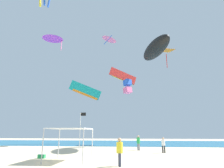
% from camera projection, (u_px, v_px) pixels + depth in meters
% --- Properties ---
extents(ground, '(110.00, 110.00, 0.10)m').
position_uv_depth(ground, '(98.00, 162.00, 14.18)').
color(ground, beige).
extents(ocean_strip, '(110.00, 22.93, 0.03)m').
position_uv_depth(ocean_strip, '(121.00, 143.00, 40.01)').
color(ocean_strip, '#1E6B93').
rests_on(ocean_strip, ground).
extents(canopy_tent, '(2.93, 3.05, 2.38)m').
position_uv_depth(canopy_tent, '(70.00, 130.00, 14.76)').
color(canopy_tent, '#B2B2B7').
rests_on(canopy_tent, ground).
extents(person_near_tent, '(0.41, 0.42, 1.74)m').
position_uv_depth(person_near_tent, '(138.00, 142.00, 23.17)').
color(person_near_tent, slate).
rests_on(person_near_tent, ground).
extents(person_leftmost, '(0.41, 0.46, 1.73)m').
position_uv_depth(person_leftmost, '(120.00, 149.00, 12.27)').
color(person_leftmost, '#33384C').
rests_on(person_leftmost, ground).
extents(person_rightmost, '(0.38, 0.38, 1.58)m').
position_uv_depth(person_rightmost, '(163.00, 144.00, 20.34)').
color(person_rightmost, black).
rests_on(person_rightmost, ground).
extents(banner_flag, '(0.61, 0.06, 4.18)m').
position_uv_depth(banner_flag, '(81.00, 129.00, 20.48)').
color(banner_flag, silver).
rests_on(banner_flag, ground).
extents(cooler_box, '(0.57, 0.37, 0.35)m').
position_uv_depth(cooler_box, '(42.00, 156.00, 15.83)').
color(cooler_box, '#1E8C4C').
rests_on(cooler_box, ground).
extents(kite_parafoil_teal, '(6.51, 2.34, 4.03)m').
position_uv_depth(kite_parafoil_teal, '(85.00, 91.00, 38.84)').
color(kite_parafoil_teal, teal).
extents(kite_delta_pink, '(3.48, 3.48, 2.68)m').
position_uv_depth(kite_delta_pink, '(110.00, 38.00, 39.22)').
color(kite_delta_pink, pink).
extents(kite_box_blue, '(1.56, 1.57, 2.35)m').
position_uv_depth(kite_box_blue, '(128.00, 86.00, 31.47)').
color(kite_box_blue, blue).
extents(kite_inflatable_black, '(5.23, 8.61, 3.28)m').
position_uv_depth(kite_inflatable_black, '(155.00, 49.00, 29.58)').
color(kite_inflatable_black, black).
extents(kite_diamond_orange, '(3.51, 3.48, 4.16)m').
position_uv_depth(kite_diamond_orange, '(166.00, 51.00, 40.40)').
color(kite_diamond_orange, orange).
extents(kite_parafoil_red, '(5.85, 2.74, 3.77)m').
position_uv_depth(kite_parafoil_red, '(123.00, 76.00, 41.43)').
color(kite_parafoil_red, red).
extents(kite_delta_purple, '(4.61, 4.63, 2.90)m').
position_uv_depth(kite_delta_purple, '(53.00, 37.00, 33.77)').
color(kite_delta_purple, purple).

